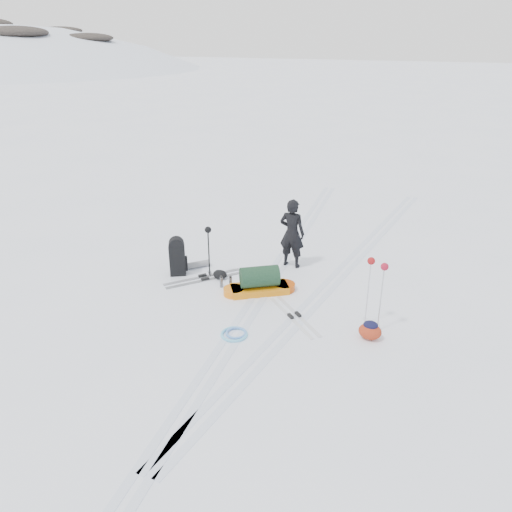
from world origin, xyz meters
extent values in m
plane|color=white|center=(0.00, 0.00, 0.00)|extent=(200.00, 200.00, 0.00)
ellipsoid|color=silver|center=(-70.00, 55.00, -40.00)|extent=(143.00, 121.00, 93.50)
ellipsoid|color=black|center=(-56.00, 49.00, 5.21)|extent=(10.40, 8.00, 1.76)
ellipsoid|color=black|center=(-61.00, 64.00, 5.45)|extent=(7.80, 6.00, 1.32)
ellipsoid|color=black|center=(-50.00, 57.00, 4.46)|extent=(8.32, 6.40, 1.41)
cube|color=silver|center=(-0.12, 0.00, 0.00)|extent=(1.40, 17.97, 0.01)
cube|color=silver|center=(0.12, 0.00, 0.00)|extent=(1.40, 17.97, 0.01)
cube|color=silver|center=(1.28, 2.00, 0.00)|extent=(2.09, 13.88, 0.01)
cube|color=silver|center=(1.52, 2.00, 0.00)|extent=(2.09, 13.88, 0.01)
imported|color=black|center=(0.14, 1.97, 0.87)|extent=(0.65, 0.44, 1.74)
cube|color=orange|center=(-0.08, 0.38, 0.08)|extent=(1.36, 1.14, 0.16)
cylinder|color=#C5490B|center=(0.41, 0.70, 0.08)|extent=(0.65, 0.65, 0.16)
cylinder|color=orange|center=(-0.57, 0.07, 0.08)|extent=(0.65, 0.65, 0.16)
cylinder|color=black|center=(-0.08, 0.38, 0.39)|extent=(0.97, 0.85, 0.47)
cube|color=black|center=(-2.23, 0.50, 0.37)|extent=(0.46, 0.42, 0.75)
cylinder|color=black|center=(-2.23, 0.50, 0.77)|extent=(0.44, 0.40, 0.36)
cube|color=black|center=(-2.08, 0.61, 0.27)|extent=(0.17, 0.21, 0.32)
cylinder|color=slate|center=(-1.97, 1.02, 0.08)|extent=(0.53, 0.53, 0.16)
cylinder|color=black|center=(-1.51, 0.74, 0.58)|extent=(0.02, 0.02, 1.17)
cylinder|color=black|center=(-1.47, 0.68, 0.58)|extent=(0.02, 0.02, 1.17)
torus|color=black|center=(-1.51, 0.74, 0.09)|extent=(0.09, 0.09, 0.01)
torus|color=black|center=(-1.47, 0.68, 0.09)|extent=(0.09, 0.09, 0.01)
sphere|color=black|center=(-1.49, 0.71, 1.18)|extent=(0.15, 0.15, 0.15)
cylinder|color=silver|center=(2.37, -0.05, 0.68)|extent=(0.03, 0.03, 1.36)
cylinder|color=#B1B4B8|center=(2.64, -0.22, 0.68)|extent=(0.03, 0.03, 1.36)
torus|color=#B0B4B8|center=(2.37, -0.05, 0.10)|extent=(0.12, 0.12, 0.01)
torus|color=#B8BCC0|center=(2.64, -0.22, 0.10)|extent=(0.12, 0.12, 0.01)
sphere|color=maroon|center=(2.37, -0.05, 1.38)|extent=(0.15, 0.15, 0.15)
sphere|color=maroon|center=(2.64, -0.22, 1.38)|extent=(0.15, 0.15, 0.15)
cube|color=gray|center=(-1.48, 0.45, 0.01)|extent=(1.35, 1.47, 0.02)
cube|color=#999BA1|center=(-1.62, 0.58, 0.01)|extent=(1.35, 1.47, 0.02)
cube|color=black|center=(-1.48, 0.45, 0.04)|extent=(0.18, 0.19, 0.05)
cube|color=black|center=(-1.62, 0.58, 0.04)|extent=(0.18, 0.19, 0.05)
cube|color=silver|center=(0.91, -0.41, 0.01)|extent=(1.34, 1.27, 0.02)
cube|color=silver|center=(1.03, -0.28, 0.01)|extent=(1.34, 1.27, 0.02)
cube|color=black|center=(0.91, -0.41, 0.04)|extent=(0.18, 0.17, 0.05)
cube|color=black|center=(1.03, -0.28, 0.04)|extent=(0.18, 0.17, 0.05)
torus|color=#60C3EB|center=(0.11, -1.42, 0.03)|extent=(0.57, 0.57, 0.05)
torus|color=#5C95E0|center=(0.13, -1.38, 0.04)|extent=(0.45, 0.45, 0.05)
ellipsoid|color=maroon|center=(2.55, -0.56, 0.16)|extent=(0.47, 0.38, 0.32)
ellipsoid|color=black|center=(2.55, -0.56, 0.30)|extent=(0.30, 0.25, 0.15)
cylinder|color=#5C5E63|center=(-0.98, 0.29, 0.13)|extent=(0.09, 0.09, 0.25)
cylinder|color=slate|center=(-0.79, 0.39, 0.12)|extent=(0.09, 0.09, 0.23)
cylinder|color=black|center=(-0.98, 0.29, 0.27)|extent=(0.07, 0.07, 0.03)
cylinder|color=black|center=(-0.79, 0.39, 0.25)|extent=(0.07, 0.07, 0.03)
ellipsoid|color=black|center=(-1.20, 0.67, 0.11)|extent=(0.42, 0.37, 0.21)
camera|label=1|loc=(3.53, -8.82, 5.36)|focal=35.00mm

